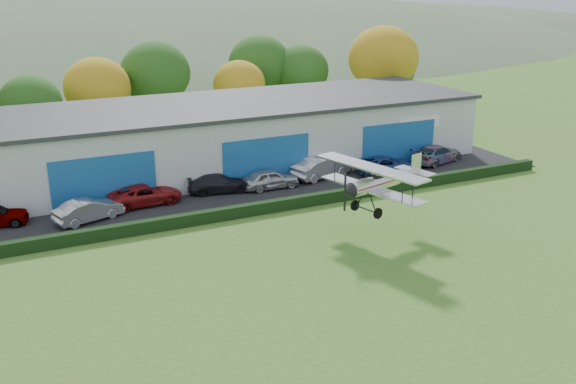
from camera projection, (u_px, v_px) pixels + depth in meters
name	position (u px, v px, depth m)	size (l,w,h in m)	color
ground	(367.00, 338.00, 27.67)	(300.00, 300.00, 0.00)	#3E6921
apron	(247.00, 191.00, 46.82)	(48.00, 9.00, 0.05)	black
hedge	(275.00, 206.00, 42.61)	(46.00, 0.60, 0.80)	black
hangar	(237.00, 133.00, 52.77)	(40.60, 12.60, 5.30)	#B2B7BC
tree_belt	(148.00, 80.00, 60.91)	(75.70, 13.22, 10.12)	#3D2614
distant_hills	(27.00, 104.00, 149.51)	(430.00, 196.00, 56.00)	#4C6642
car_1	(89.00, 210.00, 40.73)	(1.54, 4.40, 1.45)	silver
car_2	(145.00, 195.00, 43.75)	(2.30, 4.99, 1.39)	maroon
car_3	(219.00, 183.00, 46.24)	(1.87, 4.60, 1.34)	black
car_4	(270.00, 179.00, 47.08)	(1.72, 4.28, 1.46)	silver
car_5	(322.00, 167.00, 49.60)	(1.78, 5.09, 1.68)	silver
car_6	(386.00, 165.00, 50.70)	(2.27, 4.92, 1.37)	navy
car_7	(437.00, 154.00, 53.67)	(2.10, 5.16, 1.50)	gray
biplane	(381.00, 180.00, 37.64)	(6.86, 7.79, 2.91)	silver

